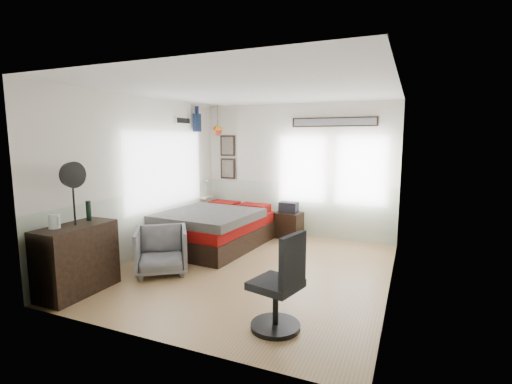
{
  "coord_description": "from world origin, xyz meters",
  "views": [
    {
      "loc": [
        2.22,
        -5.02,
        2.0
      ],
      "look_at": [
        -0.1,
        0.4,
        1.15
      ],
      "focal_mm": 26.0,
      "sensor_mm": 36.0,
      "label": 1
    }
  ],
  "objects_px": {
    "bed": "(216,228)",
    "nightstand": "(288,225)",
    "task_chair": "(280,291)",
    "dresser": "(77,259)",
    "armchair": "(161,250)"
  },
  "relations": [
    {
      "from": "armchair",
      "to": "nightstand",
      "type": "relative_size",
      "value": 1.46
    },
    {
      "from": "bed",
      "to": "nightstand",
      "type": "xyz_separation_m",
      "value": [
        1.07,
        1.11,
        -0.08
      ]
    },
    {
      "from": "nightstand",
      "to": "armchair",
      "type": "bearing_deg",
      "value": -106.68
    },
    {
      "from": "dresser",
      "to": "armchair",
      "type": "xyz_separation_m",
      "value": [
        0.55,
        1.03,
        -0.11
      ]
    },
    {
      "from": "bed",
      "to": "task_chair",
      "type": "xyz_separation_m",
      "value": [
        2.15,
        -2.46,
        0.09
      ]
    },
    {
      "from": "nightstand",
      "to": "task_chair",
      "type": "relative_size",
      "value": 0.49
    },
    {
      "from": "armchair",
      "to": "task_chair",
      "type": "height_order",
      "value": "task_chair"
    },
    {
      "from": "task_chair",
      "to": "dresser",
      "type": "bearing_deg",
      "value": -163.48
    },
    {
      "from": "bed",
      "to": "nightstand",
      "type": "height_order",
      "value": "bed"
    },
    {
      "from": "dresser",
      "to": "nightstand",
      "type": "distance_m",
      "value": 4.06
    },
    {
      "from": "bed",
      "to": "dresser",
      "type": "relative_size",
      "value": 2.26
    },
    {
      "from": "bed",
      "to": "dresser",
      "type": "distance_m",
      "value": 2.65
    },
    {
      "from": "bed",
      "to": "dresser",
      "type": "bearing_deg",
      "value": -98.66
    },
    {
      "from": "nightstand",
      "to": "task_chair",
      "type": "distance_m",
      "value": 3.74
    },
    {
      "from": "armchair",
      "to": "bed",
      "type": "bearing_deg",
      "value": 52.22
    }
  ]
}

